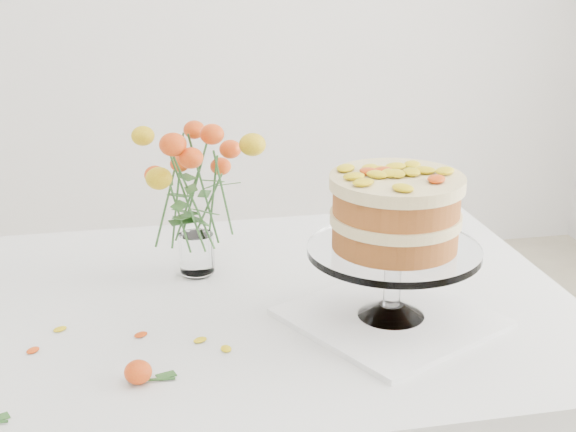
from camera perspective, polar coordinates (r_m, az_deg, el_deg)
name	(u,v)px	position (r m, az deg, el deg)	size (l,w,h in m)	color
table	(205,344)	(1.57, -5.93, -9.01)	(1.43, 0.93, 0.76)	tan
napkin	(391,318)	(1.48, 7.31, -7.18)	(0.32, 0.32, 0.01)	white
cake_stand	(395,219)	(1.41, 7.64, -0.24)	(0.31, 0.31, 0.28)	white
rose_vase	(194,178)	(1.60, -6.73, 2.72)	(0.25, 0.25, 0.36)	white
loose_rose_far	(138,372)	(1.30, -10.59, -10.86)	(0.08, 0.04, 0.04)	red
stray_petal_a	(141,335)	(1.44, -10.43, -8.31)	(0.03, 0.02, 0.00)	yellow
stray_petal_b	(200,340)	(1.41, -6.27, -8.77)	(0.03, 0.02, 0.00)	yellow
stray_petal_c	(226,349)	(1.38, -4.43, -9.41)	(0.03, 0.02, 0.00)	yellow
stray_petal_d	(60,329)	(1.49, -15.91, -7.76)	(0.03, 0.02, 0.00)	yellow
stray_petal_e	(33,351)	(1.44, -17.68, -9.10)	(0.03, 0.02, 0.00)	yellow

